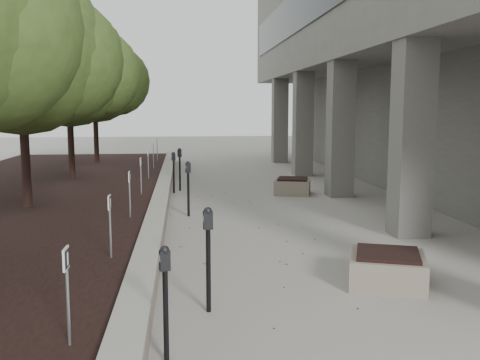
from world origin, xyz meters
TOP-DOWN VIEW (x-y plane):
  - retaining_wall at (-1.82, 9.00)m, footprint 0.39×26.00m
  - planting_bed at (-5.50, 9.00)m, footprint 7.00×26.00m
  - crabapple_tree_3 at (-4.80, 8.00)m, footprint 4.60×4.00m
  - crabapple_tree_4 at (-4.80, 13.00)m, footprint 4.60×4.00m
  - crabapple_tree_5 at (-4.80, 18.00)m, footprint 4.60×4.00m
  - parking_sign_2 at (-2.35, 0.50)m, footprint 0.04×0.22m
  - parking_sign_3 at (-2.35, 3.50)m, footprint 0.04×0.22m
  - parking_sign_4 at (-2.35, 6.50)m, footprint 0.04×0.22m
  - parking_sign_5 at (-2.35, 9.50)m, footprint 0.04×0.22m
  - parking_sign_6 at (-2.35, 12.50)m, footprint 0.04×0.22m
  - parking_sign_7 at (-2.35, 15.50)m, footprint 0.04×0.22m
  - parking_sign_8 at (-2.35, 18.50)m, footprint 0.04×0.22m
  - parking_meter_1 at (-1.45, 0.86)m, footprint 0.14×0.12m
  - parking_meter_2 at (-0.94, 2.22)m, footprint 0.15×0.12m
  - parking_meter_3 at (-1.14, 8.44)m, footprint 0.16×0.14m
  - parking_meter_4 at (-1.55, 12.10)m, footprint 0.15×0.13m
  - parking_meter_5 at (-1.36, 12.53)m, footprint 0.16×0.14m
  - planter_front at (1.78, 3.00)m, footprint 1.39×1.39m
  - planter_back at (2.09, 11.54)m, footprint 1.31×1.31m
  - berry_scatter at (-0.10, 5.00)m, footprint 3.30×14.10m

SIDE VIEW (x-z plane):
  - berry_scatter at x=-0.10m, z-range 0.00..0.02m
  - planting_bed at x=-5.50m, z-range 0.00..0.40m
  - planter_back at x=2.09m, z-range 0.00..0.49m
  - retaining_wall at x=-1.82m, z-range 0.00..0.50m
  - planter_front at x=1.78m, z-range 0.00..0.51m
  - parking_meter_1 at x=-1.45m, z-range 0.00..1.26m
  - parking_meter_4 at x=-1.55m, z-range 0.00..1.29m
  - parking_meter_3 at x=-1.14m, z-range 0.00..1.36m
  - parking_meter_5 at x=-1.36m, z-range 0.00..1.37m
  - parking_meter_2 at x=-0.94m, z-range 0.00..1.39m
  - parking_sign_2 at x=-2.35m, z-range 0.40..1.36m
  - parking_sign_3 at x=-2.35m, z-range 0.40..1.36m
  - parking_sign_4 at x=-2.35m, z-range 0.40..1.36m
  - parking_sign_5 at x=-2.35m, z-range 0.40..1.36m
  - parking_sign_6 at x=-2.35m, z-range 0.40..1.36m
  - parking_sign_7 at x=-2.35m, z-range 0.40..1.36m
  - parking_sign_8 at x=-2.35m, z-range 0.40..1.36m
  - crabapple_tree_3 at x=-4.80m, z-range 0.40..5.84m
  - crabapple_tree_4 at x=-4.80m, z-range 0.40..5.84m
  - crabapple_tree_5 at x=-4.80m, z-range 0.40..5.84m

